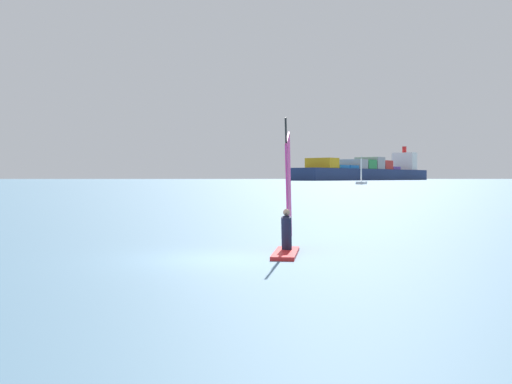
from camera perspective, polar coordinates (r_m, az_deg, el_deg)
name	(u,v)px	position (r m, az deg, el deg)	size (l,w,h in m)	color
ground_plane	(212,259)	(17.91, -4.11, -6.26)	(4000.00, 4000.00, 0.00)	#476B84
windsurfer	(287,220)	(19.23, 2.94, -2.68)	(1.45, 3.94, 4.34)	red
cargo_ship	(367,172)	(533.52, 10.36, 1.90)	(76.82, 200.39, 32.15)	navy
small_sailboat	(362,182)	(215.91, 9.86, 0.94)	(3.31, 8.11, 10.14)	white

